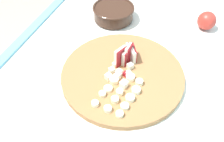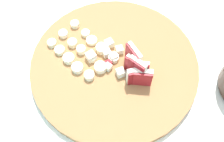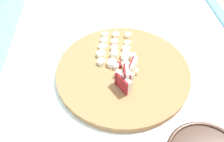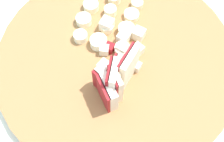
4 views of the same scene
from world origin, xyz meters
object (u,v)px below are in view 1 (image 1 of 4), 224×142
(banana_slice_rows, at_px, (121,91))
(whole_apple, at_px, (207,21))
(apple_dice_pile, at_px, (119,75))
(ceramic_bowl, at_px, (113,12))
(cutting_board, at_px, (122,75))
(apple_wedge_fan, at_px, (128,54))

(banana_slice_rows, height_order, whole_apple, whole_apple)
(apple_dice_pile, relative_size, ceramic_bowl, 0.62)
(ceramic_bowl, distance_m, whole_apple, 0.39)
(cutting_board, bearing_deg, ceramic_bowl, -154.81)
(cutting_board, distance_m, whole_apple, 0.45)
(apple_wedge_fan, height_order, apple_dice_pile, apple_wedge_fan)
(cutting_board, bearing_deg, whole_apple, 148.17)
(apple_dice_pile, xyz_separation_m, ceramic_bowl, (-0.33, -0.14, 0.01))
(cutting_board, distance_m, ceramic_bowl, 0.34)
(apple_wedge_fan, distance_m, ceramic_bowl, 0.28)
(apple_wedge_fan, distance_m, apple_dice_pile, 0.08)
(apple_wedge_fan, xyz_separation_m, whole_apple, (-0.32, 0.24, -0.01))
(banana_slice_rows, height_order, ceramic_bowl, ceramic_bowl)
(apple_wedge_fan, relative_size, ceramic_bowl, 0.52)
(ceramic_bowl, bearing_deg, apple_wedge_fan, 29.84)
(apple_wedge_fan, xyz_separation_m, ceramic_bowl, (-0.25, -0.14, -0.02))
(apple_wedge_fan, bearing_deg, ceramic_bowl, -150.16)
(cutting_board, relative_size, ceramic_bowl, 2.33)
(apple_dice_pile, relative_size, banana_slice_rows, 0.63)
(apple_wedge_fan, bearing_deg, apple_dice_pile, -1.04)
(whole_apple, bearing_deg, apple_dice_pile, -31.05)
(apple_dice_pile, bearing_deg, apple_wedge_fan, 178.96)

